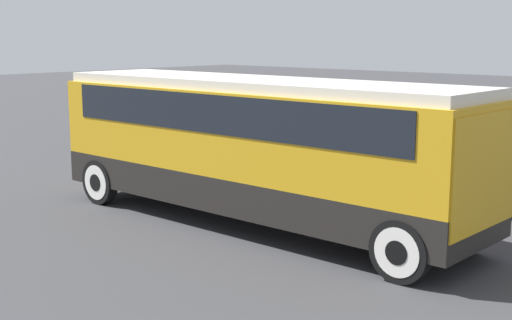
% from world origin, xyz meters
% --- Properties ---
extents(ground_plane, '(120.00, 120.00, 0.00)m').
position_xyz_m(ground_plane, '(0.00, 0.00, 0.00)').
color(ground_plane, '#38383A').
extents(tour_bus, '(10.69, 2.67, 3.28)m').
position_xyz_m(tour_bus, '(0.10, -0.00, 1.98)').
color(tour_bus, black).
rests_on(tour_bus, ground_plane).
extents(parked_car_mid, '(4.24, 1.96, 1.44)m').
position_xyz_m(parked_car_mid, '(-5.29, 7.66, 0.72)').
color(parked_car_mid, navy).
rests_on(parked_car_mid, ground_plane).
extents(parked_car_far, '(4.45, 1.96, 1.42)m').
position_xyz_m(parked_car_far, '(3.38, 5.03, 0.71)').
color(parked_car_far, maroon).
rests_on(parked_car_far, ground_plane).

